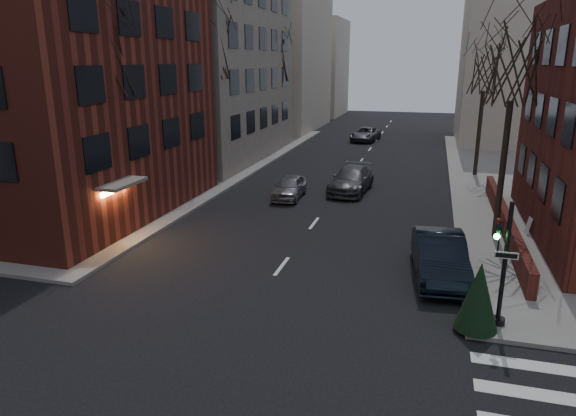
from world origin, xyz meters
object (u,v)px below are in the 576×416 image
object	(u,v)px
tree_left_a	(105,53)
streetlamp_near	(199,127)
car_lane_far	(365,134)
tree_right_b	(486,69)
car_lane_silver	(289,187)
traffic_signal	(501,272)
tree_right_a	(515,64)
parked_sedan	(440,256)
evergreen_shrub	(479,296)
streetlamp_far	(287,102)
car_lane_gray	(351,180)
tree_left_c	(275,62)
tree_left_b	(213,48)
sandwich_board	(532,226)

from	to	relation	value
tree_left_a	streetlamp_near	world-z (taller)	tree_left_a
streetlamp_near	car_lane_far	bearing A→B (deg)	74.18
tree_right_b	car_lane_silver	world-z (taller)	tree_right_b
tree_left_a	car_lane_silver	bearing A→B (deg)	54.42
traffic_signal	tree_right_a	xyz separation A→B (m)	(0.86, 9.01, 6.12)
tree_right_b	parked_sedan	xyz separation A→B (m)	(-2.60, -19.38, -6.72)
car_lane_silver	evergreen_shrub	size ratio (longest dim) A/B	1.83
streetlamp_far	tree_right_b	bearing A→B (deg)	-30.47
parked_sedan	streetlamp_near	bearing A→B (deg)	140.76
evergreen_shrub	streetlamp_far	bearing A→B (deg)	114.83
car_lane_gray	parked_sedan	bearing A→B (deg)	-62.19
streetlamp_near	car_lane_gray	distance (m)	10.16
parked_sedan	car_lane_silver	size ratio (longest dim) A/B	1.30
tree_left_c	car_lane_silver	world-z (taller)	tree_left_c
tree_left_b	traffic_signal	bearing A→B (deg)	-45.46
tree_left_a	evergreen_shrub	xyz separation A→B (m)	(16.10, -5.50, -7.23)
traffic_signal	sandwich_board	bearing A→B (deg)	75.21
tree_left_a	sandwich_board	xyz separation A→B (m)	(19.30, 4.70, -7.91)
traffic_signal	tree_right_b	xyz separation A→B (m)	(0.86, 23.01, 5.68)
car_lane_far	car_lane_gray	bearing A→B (deg)	-77.82
tree_left_a	parked_sedan	world-z (taller)	tree_left_a
traffic_signal	tree_left_b	bearing A→B (deg)	134.54
traffic_signal	car_lane_gray	xyz separation A→B (m)	(-7.14, 16.20, -1.13)
parked_sedan	car_lane_far	distance (m)	35.17
car_lane_gray	traffic_signal	bearing A→B (deg)	-61.65
car_lane_silver	tree_right_a	bearing A→B (deg)	-24.01
tree_right_a	car_lane_silver	distance (m)	14.35
tree_left_b	tree_right_b	xyz separation A→B (m)	(17.60, 6.00, -1.33)
streetlamp_near	car_lane_silver	xyz separation A→B (m)	(5.58, 0.65, -3.55)
tree_left_a	streetlamp_near	bearing A→B (deg)	85.71
car_lane_far	evergreen_shrub	bearing A→B (deg)	-70.51
evergreen_shrub	car_lane_gray	bearing A→B (deg)	111.27
tree_left_a	evergreen_shrub	bearing A→B (deg)	-18.86
parked_sedan	evergreen_shrub	xyz separation A→B (m)	(1.10, -4.12, 0.38)
streetlamp_far	parked_sedan	world-z (taller)	streetlamp_far
traffic_signal	tree_left_c	xyz separation A→B (m)	(-16.74, 31.01, 6.12)
tree_left_b	tree_right_b	size ratio (longest dim) A/B	1.18
evergreen_shrub	tree_left_a	bearing A→B (deg)	161.14
tree_left_b	car_lane_silver	xyz separation A→B (m)	(6.18, -3.35, -8.23)
tree_left_c	car_lane_silver	xyz separation A→B (m)	(6.18, -17.35, -7.34)
tree_left_a	car_lane_gray	bearing A→B (deg)	49.39
traffic_signal	tree_right_b	world-z (taller)	tree_right_b
tree_left_b	parked_sedan	xyz separation A→B (m)	(15.00, -13.38, -8.05)
tree_right_a	car_lane_silver	xyz separation A→B (m)	(-11.42, 4.65, -7.34)
car_lane_gray	car_lane_far	xyz separation A→B (m)	(-1.91, 21.83, -0.07)
tree_left_c	streetlamp_far	bearing A→B (deg)	73.30
traffic_signal	sandwich_board	size ratio (longest dim) A/B	4.84
tree_right_b	car_lane_far	xyz separation A→B (m)	(-9.91, 15.02, -6.88)
tree_right_b	sandwich_board	world-z (taller)	tree_right_b
traffic_signal	car_lane_gray	size ratio (longest dim) A/B	0.74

